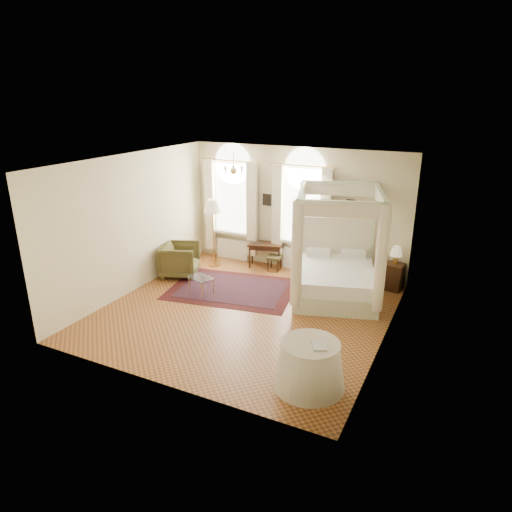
{
  "coord_description": "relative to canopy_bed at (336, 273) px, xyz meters",
  "views": [
    {
      "loc": [
        4.23,
        -8.1,
        4.56
      ],
      "look_at": [
        0.07,
        0.4,
        1.19
      ],
      "focal_mm": 32.0,
      "sensor_mm": 36.0,
      "label": 1
    }
  ],
  "objects": [
    {
      "name": "ground",
      "position": [
        -1.54,
        -1.67,
        -0.58
      ],
      "size": [
        6.0,
        6.0,
        0.0
      ],
      "primitive_type": "plane",
      "color": "#A3602F",
      "rests_on": "ground"
    },
    {
      "name": "room_walls",
      "position": [
        -1.54,
        -1.67,
        1.4
      ],
      "size": [
        6.0,
        6.0,
        6.0
      ],
      "color": "beige",
      "rests_on": "ground"
    },
    {
      "name": "window_left",
      "position": [
        -3.44,
        1.2,
        0.91
      ],
      "size": [
        1.62,
        0.27,
        3.29
      ],
      "color": "silver",
      "rests_on": "room_walls"
    },
    {
      "name": "window_right",
      "position": [
        -1.34,
        1.2,
        0.91
      ],
      "size": [
        1.62,
        0.27,
        3.29
      ],
      "color": "silver",
      "rests_on": "room_walls"
    },
    {
      "name": "chandelier",
      "position": [
        -2.44,
        -0.47,
        2.32
      ],
      "size": [
        0.51,
        0.45,
        0.5
      ],
      "color": "#C18A40",
      "rests_on": "room_walls"
    },
    {
      "name": "wall_pictures",
      "position": [
        -1.45,
        1.3,
        1.31
      ],
      "size": [
        2.54,
        0.03,
        0.39
      ],
      "color": "black",
      "rests_on": "room_walls"
    },
    {
      "name": "canopy_bed",
      "position": [
        0.0,
        0.0,
        0.0
      ],
      "size": [
        2.51,
        2.8,
        2.56
      ],
      "color": "beige",
      "rests_on": "ground"
    },
    {
      "name": "nightstand",
      "position": [
        1.16,
        1.03,
        -0.25
      ],
      "size": [
        0.52,
        0.49,
        0.66
      ],
      "primitive_type": "cube",
      "rotation": [
        0.0,
        0.0,
        -0.16
      ],
      "color": "#351B0E",
      "rests_on": "ground"
    },
    {
      "name": "nightstand_lamp",
      "position": [
        1.17,
        1.08,
        0.37
      ],
      "size": [
        0.3,
        0.3,
        0.43
      ],
      "color": "#C18A40",
      "rests_on": "nightstand"
    },
    {
      "name": "writing_desk",
      "position": [
        -2.31,
        1.03,
        0.01
      ],
      "size": [
        1.02,
        0.71,
        0.69
      ],
      "color": "#351B0E",
      "rests_on": "ground"
    },
    {
      "name": "laptop",
      "position": [
        -2.5,
        0.93,
        0.12
      ],
      "size": [
        0.33,
        0.25,
        0.02
      ],
      "primitive_type": "imported",
      "rotation": [
        0.0,
        0.0,
        3.38
      ],
      "color": "black",
      "rests_on": "writing_desk"
    },
    {
      "name": "stool",
      "position": [
        -1.97,
        0.9,
        -0.23
      ],
      "size": [
        0.39,
        0.39,
        0.42
      ],
      "color": "#453D1D",
      "rests_on": "ground"
    },
    {
      "name": "armchair",
      "position": [
        -4.08,
        -0.51,
        -0.15
      ],
      "size": [
        1.24,
        1.22,
        0.87
      ],
      "primitive_type": "imported",
      "rotation": [
        0.0,
        0.0,
        1.96
      ],
      "color": "#46401E",
      "rests_on": "ground"
    },
    {
      "name": "coffee_table",
      "position": [
        -2.96,
        -1.25,
        -0.22
      ],
      "size": [
        0.7,
        0.59,
        0.41
      ],
      "color": "silver",
      "rests_on": "ground"
    },
    {
      "name": "floor_lamp",
      "position": [
        -3.66,
        0.53,
        1.03
      ],
      "size": [
        0.48,
        0.48,
        1.88
      ],
      "color": "#C18A40",
      "rests_on": "ground"
    },
    {
      "name": "oriental_rug",
      "position": [
        -2.39,
        -0.72,
        -0.58
      ],
      "size": [
        3.34,
        2.65,
        0.01
      ],
      "color": "#451010",
      "rests_on": "ground"
    },
    {
      "name": "side_table",
      "position": [
        0.67,
        -3.65,
        -0.18
      ],
      "size": [
        1.19,
        1.19,
        0.81
      ],
      "color": "silver",
      "rests_on": "ground"
    },
    {
      "name": "book",
      "position": [
        0.72,
        -3.74,
        0.24
      ],
      "size": [
        0.33,
        0.36,
        0.03
      ],
      "primitive_type": "imported",
      "rotation": [
        0.0,
        0.0,
        0.45
      ],
      "color": "black",
      "rests_on": "side_table"
    }
  ]
}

